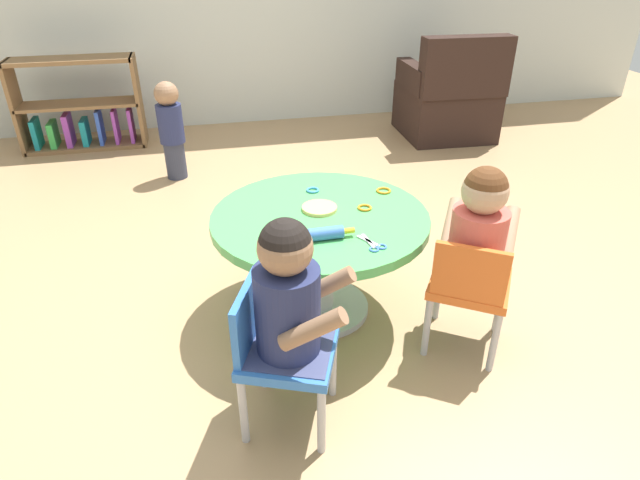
% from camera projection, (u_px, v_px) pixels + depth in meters
% --- Properties ---
extents(ground_plane, '(10.00, 10.00, 0.00)m').
position_uv_depth(ground_plane, '(320.00, 309.00, 2.46)').
color(ground_plane, tan).
extents(craft_table, '(0.91, 0.91, 0.49)m').
position_uv_depth(craft_table, '(320.00, 238.00, 2.28)').
color(craft_table, silver).
rests_on(craft_table, ground).
extents(child_chair_left, '(0.39, 0.39, 0.54)m').
position_uv_depth(child_chair_left, '(279.00, 349.00, 1.77)').
color(child_chair_left, '#B7B7BC').
rests_on(child_chair_left, ground).
extents(seated_child_left, '(0.42, 0.38, 0.51)m').
position_uv_depth(seated_child_left, '(289.00, 294.00, 1.65)').
color(seated_child_left, '#3F4772').
rests_on(seated_child_left, ground).
extents(child_chair_right, '(0.42, 0.42, 0.54)m').
position_uv_depth(child_chair_right, '(469.00, 286.00, 2.09)').
color(child_chair_right, '#B7B7BC').
rests_on(child_chair_right, ground).
extents(seated_child_right, '(0.42, 0.44, 0.51)m').
position_uv_depth(seated_child_right, '(479.00, 231.00, 2.01)').
color(seated_child_right, '#3F4772').
rests_on(seated_child_right, ground).
extents(bookshelf_low, '(0.93, 0.28, 0.70)m').
position_uv_depth(bookshelf_low, '(80.00, 111.00, 4.21)').
color(bookshelf_low, olive).
rests_on(bookshelf_low, ground).
extents(armchair_dark, '(0.74, 0.75, 0.85)m').
position_uv_depth(armchair_dark, '(449.00, 100.00, 4.44)').
color(armchair_dark, black).
rests_on(armchair_dark, ground).
extents(toddler_standing, '(0.17, 0.17, 0.67)m').
position_uv_depth(toddler_standing, '(171.00, 128.00, 3.64)').
color(toddler_standing, '#33384C').
rests_on(toddler_standing, ground).
extents(rolling_pin, '(0.23, 0.05, 0.05)m').
position_uv_depth(rolling_pin, '(325.00, 233.00, 2.03)').
color(rolling_pin, '#3F72CC').
rests_on(rolling_pin, craft_table).
extents(craft_scissors, '(0.09, 0.14, 0.01)m').
position_uv_depth(craft_scissors, '(374.00, 245.00, 1.99)').
color(craft_scissors, silver).
rests_on(craft_scissors, craft_table).
extents(playdough_blob_0, '(0.15, 0.15, 0.01)m').
position_uv_depth(playdough_blob_0, '(319.00, 208.00, 2.25)').
color(playdough_blob_0, '#F2CC72').
rests_on(playdough_blob_0, craft_table).
extents(cookie_cutter_0, '(0.06, 0.06, 0.01)m').
position_uv_depth(cookie_cutter_0, '(313.00, 190.00, 2.42)').
color(cookie_cutter_0, '#3F99D8').
rests_on(cookie_cutter_0, craft_table).
extents(cookie_cutter_1, '(0.06, 0.06, 0.01)m').
position_uv_depth(cookie_cutter_1, '(365.00, 208.00, 2.26)').
color(cookie_cutter_1, orange).
rests_on(cookie_cutter_1, craft_table).
extents(cookie_cutter_2, '(0.07, 0.07, 0.01)m').
position_uv_depth(cookie_cutter_2, '(384.00, 191.00, 2.42)').
color(cookie_cutter_2, orange).
rests_on(cookie_cutter_2, craft_table).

